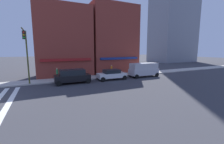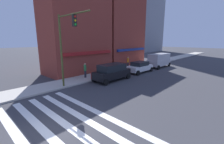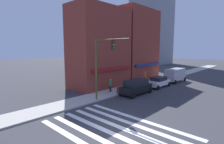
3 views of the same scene
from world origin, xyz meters
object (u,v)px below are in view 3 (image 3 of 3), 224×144
traffic_signal (102,60)px  sedan_white (158,82)px  fire_hydrant (117,90)px  pedestrian_orange_vest (145,77)px  van_silver (175,75)px  suv_black (136,87)px  pedestrian_green_top (111,85)px

traffic_signal → sedan_white: bearing=-3.6°
traffic_signal → fire_hydrant: (3.64, 0.98, -4.09)m
traffic_signal → fire_hydrant: bearing=15.2°
fire_hydrant → pedestrian_orange_vest: bearing=10.3°
van_silver → pedestrian_orange_vest: van_silver is taller
van_silver → fire_hydrant: van_silver is taller
van_silver → pedestrian_orange_vest: 5.64m
pedestrian_orange_vest → van_silver: bearing=139.9°
suv_black → pedestrian_orange_vest: 8.25m
sedan_white → pedestrian_orange_vest: bearing=66.3°
sedan_white → fire_hydrant: bearing=168.8°
van_silver → pedestrian_green_top: 14.04m
pedestrian_green_top → pedestrian_orange_vest: size_ratio=1.00×
van_silver → traffic_signal: bearing=178.6°
pedestrian_green_top → pedestrian_orange_vest: bearing=-38.2°
suv_black → van_silver: size_ratio=0.94×
van_silver → fire_hydrant: 13.84m
van_silver → fire_hydrant: size_ratio=5.98×
van_silver → pedestrian_green_top: size_ratio=2.84×
traffic_signal → van_silver: traffic_signal is taller
suv_black → van_silver: van_silver is taller
traffic_signal → pedestrian_orange_vest: (12.85, 2.66, -3.63)m
sedan_white → pedestrian_green_top: pedestrian_green_top is taller
pedestrian_green_top → sedan_white: bearing=-62.0°
suv_black → pedestrian_green_top: (-1.69, 2.94, 0.04)m
sedan_white → fire_hydrant: size_ratio=5.27×
suv_black → fire_hydrant: suv_black is taller
sedan_white → van_silver: 6.10m
suv_black → van_silver: bearing=0.6°
traffic_signal → sedan_white: 11.94m
sedan_white → pedestrian_green_top: size_ratio=2.51×
traffic_signal → suv_black: bearing=-7.6°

